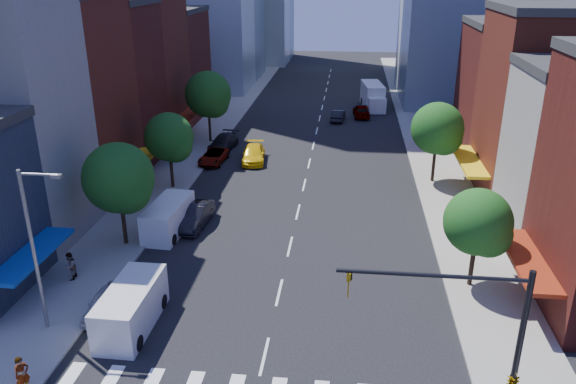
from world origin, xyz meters
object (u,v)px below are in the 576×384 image
at_px(parked_car_second, 195,216).
at_px(parked_car_third, 214,156).
at_px(traffic_car_oncoming, 338,115).
at_px(taxi, 254,154).
at_px(parked_car_front, 106,303).
at_px(cargo_van_far, 168,219).
at_px(cargo_van_near, 130,309).
at_px(parked_car_rear, 223,142).
at_px(traffic_car_far, 361,111).
at_px(pedestrian_near, 22,375).
at_px(pedestrian_far, 70,266).
at_px(box_truck, 373,97).

relative_size(parked_car_second, parked_car_third, 1.05).
bearing_deg(traffic_car_oncoming, taxi, 70.53).
bearing_deg(parked_car_front, cargo_van_far, 87.97).
bearing_deg(cargo_van_far, parked_car_third, 95.22).
bearing_deg(traffic_car_oncoming, cargo_van_near, 83.39).
relative_size(parked_car_rear, traffic_car_far, 1.09).
bearing_deg(parked_car_second, parked_car_third, 101.43).
bearing_deg(taxi, parked_car_front, -104.47).
relative_size(parked_car_third, pedestrian_near, 2.56).
height_order(parked_car_front, pedestrian_far, pedestrian_far).
relative_size(cargo_van_far, traffic_car_oncoming, 1.35).
height_order(parked_car_second, cargo_van_far, cargo_van_far).
distance_m(taxi, pedestrian_far, 25.24).
bearing_deg(parked_car_second, parked_car_rear, 99.58).
bearing_deg(parked_car_front, taxi, 81.79).
bearing_deg(parked_car_second, box_truck, 73.78).
relative_size(traffic_car_far, pedestrian_near, 2.62).
distance_m(parked_car_second, pedestrian_near, 18.66).
relative_size(parked_car_front, pedestrian_far, 2.18).
bearing_deg(traffic_car_oncoming, cargo_van_far, 76.91).
distance_m(traffic_car_oncoming, box_truck, 8.94).
distance_m(cargo_van_far, traffic_car_far, 38.86).
height_order(parked_car_second, box_truck, box_truck).
relative_size(pedestrian_near, pedestrian_far, 1.02).
distance_m(traffic_car_far, pedestrian_far, 47.09).
relative_size(cargo_van_far, pedestrian_near, 3.06).
xyz_separation_m(parked_car_front, cargo_van_far, (0.34, 10.41, 0.49)).
xyz_separation_m(cargo_van_near, taxi, (1.90, 28.41, -0.42)).
bearing_deg(parked_car_rear, traffic_car_oncoming, 56.00).
bearing_deg(traffic_car_far, pedestrian_near, 68.75).
relative_size(parked_car_front, parked_car_second, 0.79).
relative_size(cargo_van_near, pedestrian_far, 3.13).
relative_size(parked_car_rear, traffic_car_oncoming, 1.25).
distance_m(parked_car_front, pedestrian_far, 4.75).
distance_m(parked_car_third, traffic_car_oncoming, 21.46).
height_order(traffic_car_oncoming, traffic_car_far, traffic_car_far).
bearing_deg(cargo_van_near, pedestrian_far, 142.73).
distance_m(parked_car_third, box_truck, 30.36).
bearing_deg(pedestrian_far, pedestrian_near, 8.19).
bearing_deg(pedestrian_far, traffic_car_oncoming, 153.20).
distance_m(parked_car_second, box_truck, 42.59).
xyz_separation_m(parked_car_front, parked_car_third, (-0.06, 26.36, -0.01)).
bearing_deg(cargo_van_far, pedestrian_far, -114.35).
bearing_deg(traffic_car_oncoming, pedestrian_far, 75.15).
height_order(parked_car_front, taxi, taxi).
bearing_deg(parked_car_third, pedestrian_far, -95.09).
relative_size(cargo_van_near, traffic_car_far, 1.17).
distance_m(parked_car_rear, cargo_van_far, 20.50).
bearing_deg(parked_car_front, parked_car_third, 89.94).
bearing_deg(parked_car_third, taxi, 16.15).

